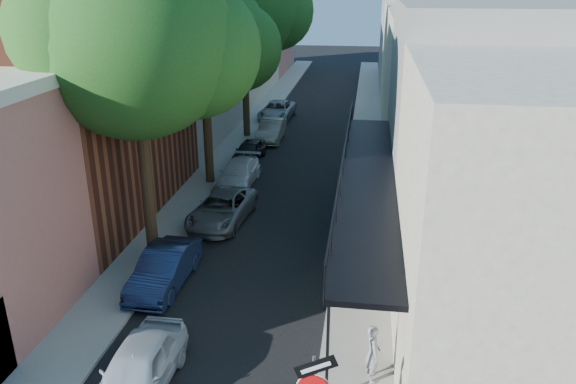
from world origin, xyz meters
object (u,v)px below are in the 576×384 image
(parked_car_c, at_px, (222,209))
(parked_car_a, at_px, (138,369))
(parked_car_f, at_px, (271,130))
(pedestrian, at_px, (373,353))
(parked_car_d, at_px, (239,173))
(oak_far, at_px, (251,5))
(oak_mid, at_px, (212,41))
(parked_car_b, at_px, (164,269))
(parked_car_g, at_px, (277,110))
(parked_car_e, at_px, (249,151))
(oak_near, at_px, (149,41))

(parked_car_c, bearing_deg, parked_car_a, -81.82)
(parked_car_c, height_order, parked_car_f, parked_car_f)
(parked_car_f, height_order, pedestrian, pedestrian)
(parked_car_c, bearing_deg, parked_car_d, 99.47)
(parked_car_d, bearing_deg, oak_far, 97.92)
(oak_mid, relative_size, parked_car_b, 2.55)
(parked_car_g, bearing_deg, parked_car_f, -81.00)
(parked_car_e, xyz_separation_m, parked_car_g, (0.00, 10.09, 0.08))
(oak_near, bearing_deg, parked_car_e, 86.28)
(oak_far, relative_size, parked_car_e, 3.55)
(oak_far, xyz_separation_m, parked_car_a, (1.92, -24.46, -7.59))
(parked_car_f, bearing_deg, oak_mid, -99.88)
(parked_car_a, bearing_deg, parked_car_c, 94.05)
(oak_far, distance_m, parked_car_a, 25.69)
(oak_mid, distance_m, parked_car_f, 10.41)
(parked_car_a, relative_size, parked_car_d, 0.94)
(parked_car_f, distance_m, parked_car_g, 5.84)
(parked_car_c, bearing_deg, parked_car_f, 95.72)
(oak_near, bearing_deg, parked_car_b, -71.50)
(parked_car_f, distance_m, pedestrian, 23.32)
(parked_car_a, bearing_deg, oak_mid, 98.50)
(parked_car_d, distance_m, parked_car_g, 14.15)
(oak_far, xyz_separation_m, parked_car_b, (0.78, -19.37, -7.60))
(oak_far, height_order, parked_car_b, oak_far)
(oak_near, distance_m, pedestrian, 12.20)
(parked_car_b, height_order, parked_car_g, parked_car_b)
(oak_mid, xyz_separation_m, parked_car_e, (0.82, 3.83, -6.48))
(parked_car_c, bearing_deg, parked_car_e, 99.48)
(parked_car_a, xyz_separation_m, parked_car_f, (-0.62, 23.53, 0.01))
(parked_car_e, height_order, parked_car_g, parked_car_g)
(parked_car_e, bearing_deg, parked_car_d, -80.33)
(pedestrian, bearing_deg, parked_car_f, 5.21)
(parked_car_f, bearing_deg, parked_car_b, -91.96)
(parked_car_b, bearing_deg, oak_near, 110.54)
(parked_car_f, bearing_deg, oak_far, 143.93)
(oak_mid, distance_m, parked_car_d, 6.55)
(parked_car_a, height_order, parked_car_b, parked_car_a)
(parked_car_f, bearing_deg, parked_car_d, -92.04)
(parked_car_a, height_order, parked_car_c, parked_car_a)
(parked_car_b, relative_size, parked_car_g, 0.86)
(parked_car_c, bearing_deg, oak_far, 101.01)
(oak_mid, distance_m, parked_car_a, 16.81)
(parked_car_g, bearing_deg, oak_near, -88.34)
(oak_near, distance_m, parked_car_g, 23.06)
(oak_near, xyz_separation_m, oak_far, (0.01, 17.01, 0.38))
(oak_near, xyz_separation_m, parked_car_a, (1.93, -7.46, -7.21))
(oak_mid, xyz_separation_m, parked_car_a, (1.98, -15.42, -6.39))
(oak_mid, distance_m, oak_far, 9.12)
(parked_car_c, bearing_deg, parked_car_g, 97.24)
(oak_near, xyz_separation_m, parked_car_d, (1.06, 7.74, -7.27))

